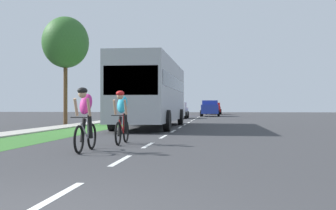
# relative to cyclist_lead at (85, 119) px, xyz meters

# --- Properties ---
(ground_plane) EXTENTS (120.00, 120.00, 0.00)m
(ground_plane) POSITION_rel_cyclist_lead_xyz_m (1.26, 13.65, -0.81)
(ground_plane) COLOR #38383A
(grass_verge) EXTENTS (2.31, 70.00, 0.01)m
(grass_verge) POSITION_rel_cyclist_lead_xyz_m (-3.22, 13.65, -0.81)
(grass_verge) COLOR #38722D
(grass_verge) RESTS_ON ground_plane
(sidewalk_concrete) EXTENTS (1.30, 70.00, 0.10)m
(sidewalk_concrete) POSITION_rel_cyclist_lead_xyz_m (-5.03, 13.65, -0.81)
(sidewalk_concrete) COLOR #B2ADA3
(sidewalk_concrete) RESTS_ON ground_plane
(lane_markings_center) EXTENTS (0.12, 54.30, 0.01)m
(lane_markings_center) POSITION_rel_cyclist_lead_xyz_m (1.26, 17.65, -0.81)
(lane_markings_center) COLOR white
(lane_markings_center) RESTS_ON ground_plane
(cyclist_lead) EXTENTS (0.42, 1.72, 1.58)m
(cyclist_lead) POSITION_rel_cyclist_lead_xyz_m (0.00, 0.00, 0.00)
(cyclist_lead) COLOR black
(cyclist_lead) RESTS_ON ground_plane
(cyclist_trailing) EXTENTS (0.42, 1.72, 1.58)m
(cyclist_trailing) POSITION_rel_cyclist_lead_xyz_m (0.43, 2.19, 0.00)
(cyclist_trailing) COLOR black
(cyclist_trailing) RESTS_ON ground_plane
(bus_silver) EXTENTS (2.78, 11.60, 3.48)m
(bus_silver) POSITION_rel_cyclist_lead_xyz_m (-0.24, 12.47, 1.17)
(bus_silver) COLOR #A5A8AD
(bus_silver) RESTS_ON ground_plane
(sedan_white) EXTENTS (1.98, 4.30, 1.52)m
(sedan_white) POSITION_rel_cyclist_lead_xyz_m (-0.48, 29.56, -0.04)
(sedan_white) COLOR silver
(sedan_white) RESTS_ON ground_plane
(suv_blue) EXTENTS (2.15, 4.70, 1.79)m
(suv_blue) POSITION_rel_cyclist_lead_xyz_m (2.43, 38.37, 0.14)
(suv_blue) COLOR #23389E
(suv_blue) RESTS_ON ground_plane
(pickup_red) EXTENTS (2.22, 5.10, 1.64)m
(pickup_red) POSITION_rel_cyclist_lead_xyz_m (2.71, 50.68, 0.02)
(pickup_red) COLOR red
(pickup_red) RESTS_ON ground_plane
(street_tree_near) EXTENTS (2.83, 2.83, 6.58)m
(street_tree_near) POSITION_rel_cyclist_lead_xyz_m (-5.94, 14.83, 4.19)
(street_tree_near) COLOR brown
(street_tree_near) RESTS_ON ground_plane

